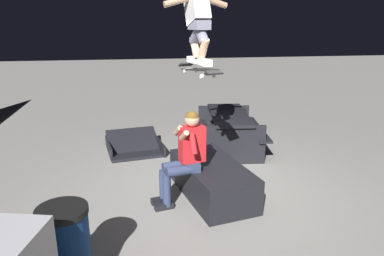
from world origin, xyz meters
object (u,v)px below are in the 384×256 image
(person_sitting_on_ledge, at_px, (185,153))
(skater_airborne, at_px, (197,16))
(ledge_box_main, at_px, (212,179))
(skateboard, at_px, (199,70))
(picnic_table_back, at_px, (229,126))
(trash_bin, at_px, (66,246))
(kicker_ramp, at_px, (134,148))

(person_sitting_on_ledge, height_order, skater_airborne, skater_airborne)
(ledge_box_main, xyz_separation_m, skater_airborne, (0.02, 0.22, 2.31))
(skateboard, distance_m, picnic_table_back, 2.54)
(skater_airborne, distance_m, picnic_table_back, 2.93)
(ledge_box_main, height_order, skateboard, skateboard)
(skateboard, distance_m, skater_airborne, 0.69)
(skater_airborne, bearing_deg, trash_bin, 136.48)
(ledge_box_main, distance_m, skateboard, 1.63)
(ledge_box_main, bearing_deg, picnic_table_back, -21.57)
(skateboard, relative_size, picnic_table_back, 0.56)
(ledge_box_main, distance_m, person_sitting_on_ledge, 0.67)
(person_sitting_on_ledge, relative_size, trash_bin, 1.60)
(kicker_ramp, xyz_separation_m, trash_bin, (-3.69, 0.66, 0.34))
(person_sitting_on_ledge, height_order, skateboard, skateboard)
(person_sitting_on_ledge, bearing_deg, kicker_ramp, 17.54)
(skateboard, bearing_deg, kicker_ramp, 23.61)
(skater_airborne, height_order, kicker_ramp, skater_airborne)
(ledge_box_main, height_order, skater_airborne, skater_airborne)
(picnic_table_back, relative_size, trash_bin, 2.22)
(skateboard, bearing_deg, trash_bin, 135.26)
(ledge_box_main, distance_m, skater_airborne, 2.32)
(skater_airborne, relative_size, trash_bin, 1.35)
(picnic_table_back, bearing_deg, skateboard, 153.53)
(person_sitting_on_ledge, xyz_separation_m, skateboard, (0.12, -0.21, 1.13))
(ledge_box_main, relative_size, picnic_table_back, 0.87)
(picnic_table_back, bearing_deg, person_sitting_on_ledge, 150.18)
(person_sitting_on_ledge, relative_size, skateboard, 1.28)
(person_sitting_on_ledge, distance_m, trash_bin, 2.03)
(kicker_ramp, relative_size, trash_bin, 1.43)
(skateboard, distance_m, trash_bin, 2.67)
(trash_bin, bearing_deg, skateboard, -44.74)
(person_sitting_on_ledge, relative_size, picnic_table_back, 0.72)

